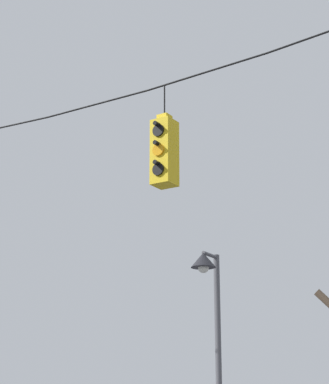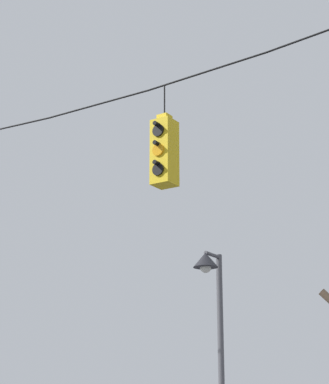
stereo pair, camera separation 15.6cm
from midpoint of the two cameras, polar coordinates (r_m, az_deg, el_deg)
span_wire at (r=13.04m, az=-5.59°, el=7.35°), size 15.05×0.03×0.55m
traffic_light_over_intersection at (r=11.79m, az=-0.38°, el=3.08°), size 0.34×0.58×1.70m
street_lamp at (r=14.48m, az=3.21°, el=-9.30°), size 0.48×0.83×4.78m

